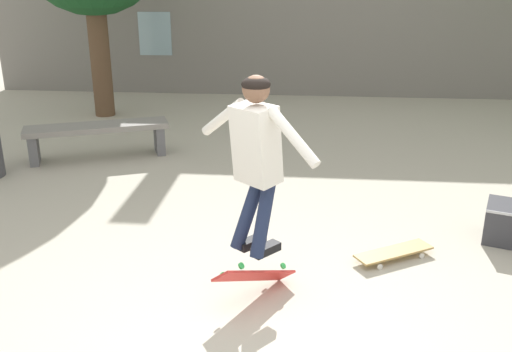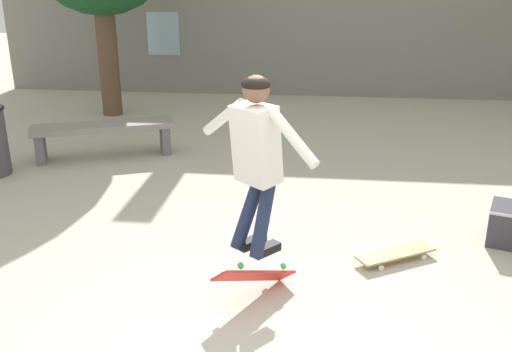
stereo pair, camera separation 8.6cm
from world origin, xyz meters
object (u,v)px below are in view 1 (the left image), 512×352
object	(u,v)px
park_bench	(97,133)
skater	(256,151)
skateboard_resting	(394,252)
skateboard_flipping	(255,275)

from	to	relation	value
park_bench	skater	size ratio (longest dim) A/B	1.40
park_bench	skateboard_resting	size ratio (longest dim) A/B	2.57
park_bench	skateboard_resting	world-z (taller)	park_bench
park_bench	skateboard_flipping	bearing A→B (deg)	-75.39
skater	skateboard_resting	size ratio (longest dim) A/B	1.84
skateboard_resting	park_bench	bearing A→B (deg)	-66.42
skateboard_flipping	skateboard_resting	size ratio (longest dim) A/B	0.84
skater	skateboard_resting	xyz separation A→B (m)	(1.24, 0.73, -1.19)
park_bench	skateboard_resting	bearing A→B (deg)	-57.15
park_bench	skater	distance (m)	4.41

